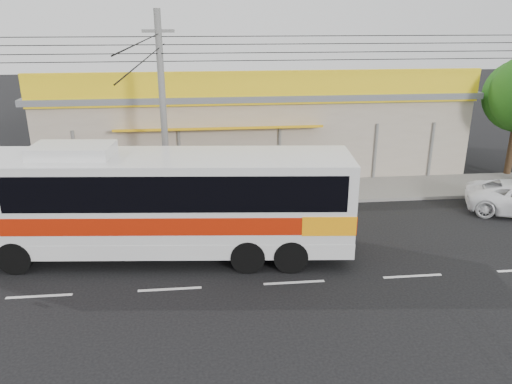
# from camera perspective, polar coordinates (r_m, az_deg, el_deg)

# --- Properties ---
(ground) EXTENTS (120.00, 120.00, 0.00)m
(ground) POSITION_cam_1_polar(r_m,az_deg,el_deg) (18.70, 3.01, -6.49)
(ground) COLOR black
(ground) RESTS_ON ground
(sidewalk) EXTENTS (30.00, 3.20, 0.15)m
(sidewalk) POSITION_cam_1_polar(r_m,az_deg,el_deg) (24.15, 0.83, -0.07)
(sidewalk) COLOR slate
(sidewalk) RESTS_ON ground
(lane_markings) EXTENTS (50.00, 0.12, 0.01)m
(lane_markings) POSITION_cam_1_polar(r_m,az_deg,el_deg) (16.53, 4.37, -10.28)
(lane_markings) COLOR silver
(lane_markings) RESTS_ON ground
(storefront_building) EXTENTS (22.60, 9.20, 5.70)m
(storefront_building) POSITION_cam_1_polar(r_m,az_deg,el_deg) (28.85, -0.48, 7.81)
(storefront_building) COLOR #A49684
(storefront_building) RESTS_ON ground
(coach_bus) EXTENTS (13.56, 4.07, 4.12)m
(coach_bus) POSITION_cam_1_polar(r_m,az_deg,el_deg) (17.61, -10.42, -0.70)
(coach_bus) COLOR silver
(coach_bus) RESTS_ON ground
(motorbike_red) EXTENTS (2.18, 1.10, 1.10)m
(motorbike_red) POSITION_cam_1_polar(r_m,az_deg,el_deg) (23.83, -24.42, -0.59)
(motorbike_red) COLOR maroon
(motorbike_red) RESTS_ON sidewalk
(utility_pole) EXTENTS (34.00, 14.00, 8.46)m
(utility_pole) POSITION_cam_1_polar(r_m,az_deg,el_deg) (20.87, -11.00, 15.87)
(utility_pole) COLOR slate
(utility_pole) RESTS_ON ground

